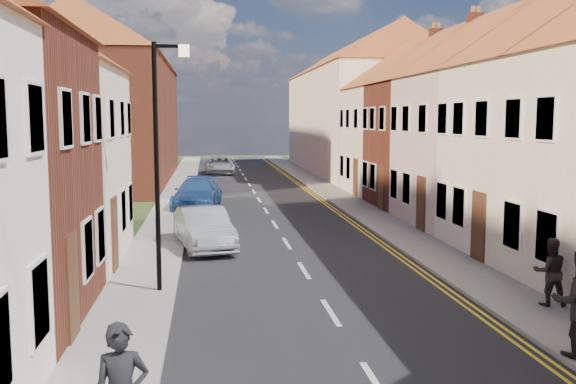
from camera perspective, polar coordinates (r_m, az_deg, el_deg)
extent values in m
cube|color=black|center=(26.17, -1.18, -2.93)|extent=(7.00, 90.00, 0.02)
cube|color=#AEAB9E|center=(26.08, -10.86, -2.97)|extent=(1.80, 90.00, 0.12)
cube|color=#AEAB9E|center=(26.97, 8.16, -2.60)|extent=(1.80, 90.00, 0.12)
cube|color=beige|center=(27.37, 18.85, 3.44)|extent=(8.00, 5.80, 6.00)
cube|color=maroon|center=(25.58, 21.62, 14.83)|extent=(0.60, 0.60, 1.60)
cube|color=maroon|center=(32.30, 14.66, 4.00)|extent=(8.00, 5.00, 6.00)
cube|color=maroon|center=(30.77, 16.29, 13.54)|extent=(0.60, 0.60, 1.60)
cube|color=white|center=(37.37, 11.58, 4.39)|extent=(8.00, 5.80, 6.00)
cube|color=maroon|center=(35.39, 13.00, 12.68)|extent=(0.60, 0.60, 1.60)
cube|color=white|center=(52.07, 6.19, 6.16)|extent=(8.00, 24.00, 8.00)
cube|color=maroon|center=(46.15, -15.48, 5.92)|extent=(8.00, 24.00, 8.00)
cylinder|color=black|center=(15.77, -11.59, 2.05)|extent=(0.12, 0.12, 6.00)
cube|color=black|center=(15.79, -10.54, 12.63)|extent=(0.70, 0.08, 0.08)
cube|color=#FFD899|center=(15.76, -9.24, 12.29)|extent=(0.25, 0.15, 0.28)
imported|color=#AEB0B6|center=(21.51, -7.51, -3.23)|extent=(2.23, 4.36, 1.37)
imported|color=navy|center=(31.17, -8.06, -0.15)|extent=(2.64, 5.16, 1.43)
imported|color=#AEB0B6|center=(50.39, -6.10, 2.36)|extent=(2.30, 4.86, 1.34)
imported|color=black|center=(15.68, 22.27, -6.57)|extent=(0.85, 0.72, 1.54)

